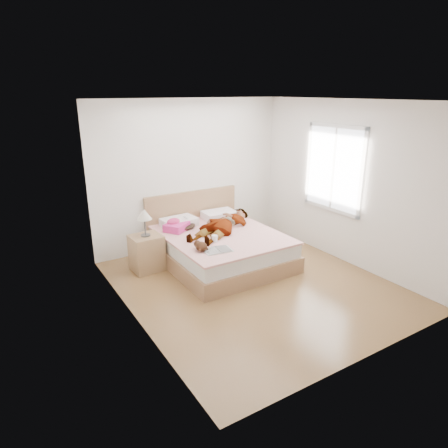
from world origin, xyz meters
The scene contains 11 objects.
ground centered at (0.00, 0.00, 0.00)m, with size 4.00×4.00×0.00m, color #513219.
woman centered at (0.17, 1.14, 0.63)m, with size 0.64×1.70×0.23m, color white.
hair centered at (-0.40, 1.59, 0.55)m, with size 0.46×0.56×0.08m, color black.
phone centered at (-0.33, 1.54, 0.67)m, with size 0.04×0.09×0.01m, color silver.
room_shell centered at (1.77, 0.30, 1.50)m, with size 4.00×4.00×4.00m.
bed centered at (0.00, 1.04, 0.28)m, with size 1.80×2.08×1.00m.
towel centered at (-0.55, 1.48, 0.59)m, with size 0.49×0.47×0.20m.
magazine centered at (-0.42, 0.35, 0.52)m, with size 0.44×0.32×0.02m.
coffee_mug centered at (-0.27, 0.69, 0.56)m, with size 0.14×0.12×0.10m.
plush_toy centered at (-0.63, 0.47, 0.58)m, with size 0.19×0.26×0.14m.
nightstand centered at (-1.14, 1.32, 0.33)m, with size 0.49×0.44×1.01m.
Camera 1 is at (-3.15, -4.26, 2.72)m, focal length 32.00 mm.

